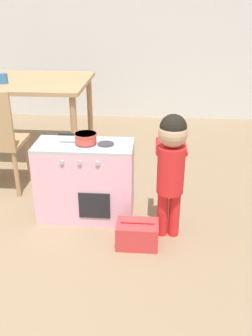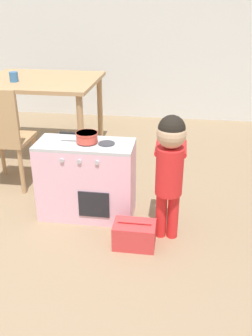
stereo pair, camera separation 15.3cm
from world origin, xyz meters
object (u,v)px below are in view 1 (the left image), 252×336
(toy_pot, at_px, (85,137))
(toy_basket, at_px, (137,234))
(cup_on_table, at_px, (3,78))
(child_figure, at_px, (171,159))
(dining_table, at_px, (31,90))
(play_kitchen, at_px, (86,181))

(toy_pot, distance_m, toy_basket, 0.74)
(toy_basket, height_order, cup_on_table, cup_on_table)
(toy_basket, bearing_deg, toy_pot, 138.15)
(toy_pot, relative_size, cup_on_table, 2.94)
(child_figure, relative_size, dining_table, 0.78)
(toy_pot, distance_m, child_figure, 0.61)
(toy_pot, relative_size, toy_basket, 0.98)
(toy_pot, xyz_separation_m, child_figure, (0.58, -0.19, -0.06))
(child_figure, xyz_separation_m, dining_table, (-1.29, 1.28, 0.11))
(toy_basket, distance_m, dining_table, 1.89)
(play_kitchen, bearing_deg, toy_pot, 1.98)
(toy_pot, relative_size, child_figure, 0.31)
(child_figure, height_order, dining_table, child_figure)
(toy_pot, height_order, child_figure, child_figure)
(cup_on_table, bearing_deg, toy_basket, -44.92)
(dining_table, xyz_separation_m, cup_on_table, (-0.19, -0.15, 0.14))
(play_kitchen, xyz_separation_m, toy_pot, (0.01, 0.00, 0.33))
(toy_basket, relative_size, cup_on_table, 3.01)
(toy_pot, xyz_separation_m, toy_basket, (0.38, -0.34, -0.53))
(child_figure, height_order, cup_on_table, cup_on_table)
(toy_pot, distance_m, cup_on_table, 1.32)
(toy_basket, distance_m, cup_on_table, 1.95)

